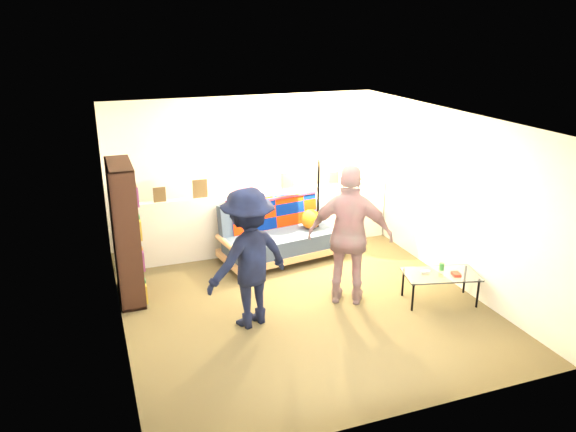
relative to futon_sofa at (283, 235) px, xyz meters
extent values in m
plane|color=brown|center=(-0.28, -1.41, -0.38)|extent=(5.00, 5.00, 0.00)
cube|color=silver|center=(-0.28, 1.09, 0.82)|extent=(4.50, 0.10, 2.40)
cube|color=silver|center=(-2.53, -1.41, 0.82)|extent=(0.10, 5.00, 2.40)
cube|color=silver|center=(1.97, -1.41, 0.82)|extent=(0.10, 5.00, 2.40)
cube|color=white|center=(-0.28, -1.41, 2.02)|extent=(4.50, 5.00, 0.10)
cube|color=silver|center=(-0.28, 0.39, 0.12)|extent=(4.45, 0.15, 1.00)
cube|color=brown|center=(-1.78, 0.37, 0.73)|extent=(0.18, 0.02, 0.22)
cube|color=brown|center=(-1.18, 0.37, 0.76)|extent=(0.22, 0.02, 0.28)
cube|color=silver|center=(-0.48, 0.37, 0.84)|extent=(0.45, 0.02, 0.45)
cube|color=brown|center=(0.22, 0.37, 0.75)|extent=(0.20, 0.02, 0.26)
cube|color=brown|center=(1.02, 0.37, 0.72)|extent=(0.16, 0.02, 0.20)
cube|color=tan|center=(-0.01, -0.07, -0.23)|extent=(2.04, 1.15, 0.10)
cube|color=#354660|center=(0.00, -0.12, -0.06)|extent=(1.91, 0.99, 0.24)
cube|color=#354660|center=(-0.06, 0.26, 0.24)|extent=(1.84, 0.52, 0.57)
cylinder|color=tan|center=(-0.91, -0.21, 0.02)|extent=(0.23, 0.86, 0.09)
cylinder|color=tan|center=(0.89, 0.08, 0.02)|extent=(0.23, 0.86, 0.09)
cube|color=navy|center=(-0.05, 0.18, 0.24)|extent=(1.47, 0.33, 0.53)
cube|color=navy|center=(-0.07, 0.31, 0.53)|extent=(1.49, 0.48, 0.03)
sphere|color=orange|center=(0.45, -0.04, 0.21)|extent=(0.30, 0.30, 0.30)
cube|color=black|center=(-2.50, -0.53, 0.54)|extent=(0.02, 0.92, 1.84)
cube|color=black|center=(-2.36, -0.98, 0.54)|extent=(0.31, 0.02, 1.84)
cube|color=black|center=(-2.36, -0.08, 0.54)|extent=(0.31, 0.02, 1.84)
cube|color=black|center=(-2.36, -0.53, 1.45)|extent=(0.31, 0.92, 0.02)
cube|color=black|center=(-2.36, -0.53, -0.36)|extent=(0.31, 0.92, 0.04)
cube|color=black|center=(-2.36, -0.53, 0.11)|extent=(0.31, 0.88, 0.02)
cube|color=black|center=(-2.36, -0.53, 0.54)|extent=(0.31, 0.88, 0.02)
cube|color=black|center=(-2.36, -0.53, 0.96)|extent=(0.31, 0.88, 0.02)
cube|color=#D02940|center=(-2.34, -0.53, -0.18)|extent=(0.22, 0.86, 0.31)
cube|color=#224797|center=(-2.34, -0.53, 0.27)|extent=(0.22, 0.86, 0.29)
cube|color=gold|center=(-2.34, -0.53, 0.70)|extent=(0.22, 0.86, 0.31)
cube|color=#308445|center=(-2.34, -0.53, 1.13)|extent=(0.22, 0.86, 0.29)
cylinder|color=black|center=(0.98, -2.19, -0.19)|extent=(0.03, 0.03, 0.38)
cylinder|color=black|center=(1.82, -2.40, -0.19)|extent=(0.03, 0.03, 0.38)
cylinder|color=black|center=(1.08, -1.78, -0.19)|extent=(0.03, 0.03, 0.38)
cylinder|color=black|center=(1.92, -1.99, -0.19)|extent=(0.03, 0.03, 0.38)
cube|color=silver|center=(1.45, -2.09, 0.01)|extent=(1.05, 0.74, 0.02)
cube|color=silver|center=(1.28, -2.00, 0.03)|extent=(0.12, 0.07, 0.03)
cube|color=red|center=(1.60, -2.21, 0.04)|extent=(0.13, 0.15, 0.04)
cylinder|color=green|center=(1.52, -1.99, 0.06)|extent=(0.08, 0.08, 0.10)
cylinder|color=black|center=(0.59, -0.01, -0.37)|extent=(0.24, 0.24, 0.03)
cylinder|color=black|center=(0.59, -0.01, 0.38)|extent=(0.04, 0.04, 1.53)
sphere|color=#FFC672|center=(0.47, 0.02, 1.01)|extent=(0.13, 0.13, 0.13)
sphere|color=#FFC672|center=(0.71, -0.02, 1.07)|extent=(0.13, 0.13, 0.13)
sphere|color=#FFC672|center=(0.59, 0.10, 1.15)|extent=(0.13, 0.13, 0.13)
imported|color=black|center=(-1.05, -1.76, 0.47)|extent=(1.26, 0.98, 1.72)
imported|color=#CB838F|center=(0.32, -1.66, 0.54)|extent=(1.16, 0.92, 1.84)
camera|label=1|loc=(-2.71, -7.65, 3.12)|focal=35.00mm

